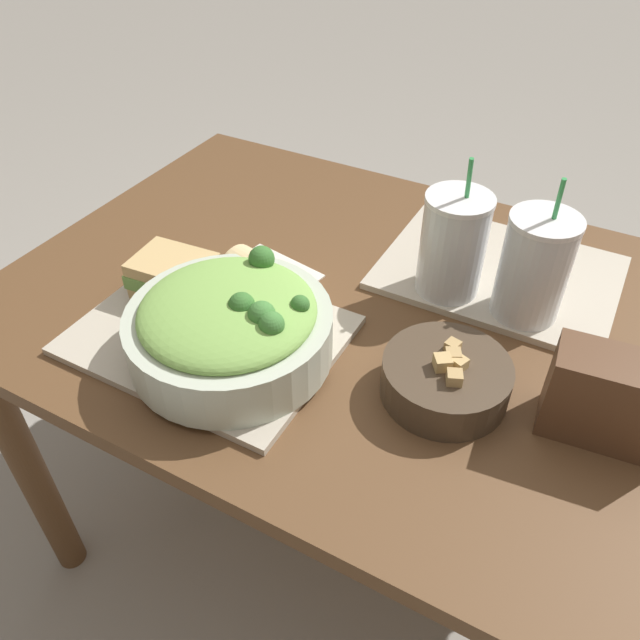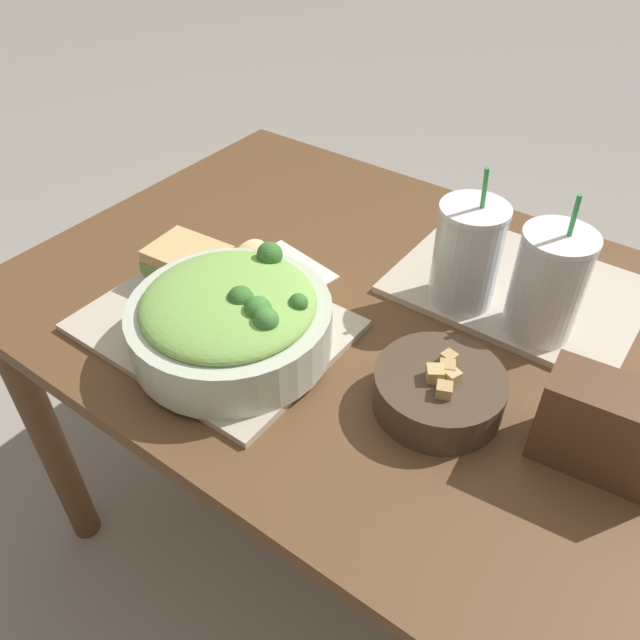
{
  "view_description": "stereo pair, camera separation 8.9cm",
  "coord_description": "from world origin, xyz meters",
  "views": [
    {
      "loc": [
        0.32,
        -0.74,
        1.35
      ],
      "look_at": [
        -0.01,
        -0.14,
        0.77
      ],
      "focal_mm": 35.0,
      "sensor_mm": 36.0,
      "label": 1
    },
    {
      "loc": [
        0.39,
        -0.69,
        1.35
      ],
      "look_at": [
        -0.01,
        -0.14,
        0.77
      ],
      "focal_mm": 35.0,
      "sensor_mm": 36.0,
      "label": 2
    }
  ],
  "objects": [
    {
      "name": "soup_bowl",
      "position": [
        0.18,
        -0.13,
        0.74
      ],
      "size": [
        0.18,
        0.18,
        0.08
      ],
      "color": "#473828",
      "rests_on": "dining_table"
    },
    {
      "name": "dining_table",
      "position": [
        0.0,
        0.0,
        0.61
      ],
      "size": [
        1.2,
        0.84,
        0.71
      ],
      "color": "brown",
      "rests_on": "ground_plane"
    },
    {
      "name": "drink_cup_red",
      "position": [
        0.23,
        0.08,
        0.8
      ],
      "size": [
        0.11,
        0.11,
        0.24
      ],
      "color": "silver",
      "rests_on": "tray_far"
    },
    {
      "name": "drink_cup_dark",
      "position": [
        0.11,
        0.08,
        0.8
      ],
      "size": [
        0.11,
        0.11,
        0.23
      ],
      "color": "silver",
      "rests_on": "tray_far"
    },
    {
      "name": "salad_bowl",
      "position": [
        -0.11,
        -0.22,
        0.78
      ],
      "size": [
        0.29,
        0.29,
        0.12
      ],
      "color": "beige",
      "rests_on": "tray_near"
    },
    {
      "name": "napkin_folded",
      "position": [
        -0.18,
        -0.01,
        0.71
      ],
      "size": [
        0.17,
        0.14,
        0.0
      ],
      "color": "silver",
      "rests_on": "dining_table"
    },
    {
      "name": "ground_plane",
      "position": [
        0.0,
        0.0,
        0.0
      ],
      "size": [
        12.0,
        12.0,
        0.0
      ],
      "primitive_type": "plane",
      "color": "gray"
    },
    {
      "name": "sandwich_near",
      "position": [
        -0.28,
        -0.14,
        0.75
      ],
      "size": [
        0.14,
        0.11,
        0.06
      ],
      "rotation": [
        0.0,
        0.0,
        0.08
      ],
      "color": "tan",
      "rests_on": "tray_near"
    },
    {
      "name": "tray_far",
      "position": [
        0.17,
        0.17,
        0.72
      ],
      "size": [
        0.39,
        0.3,
        0.01
      ],
      "color": "#BCB29E",
      "rests_on": "dining_table"
    },
    {
      "name": "baguette_near",
      "position": [
        -0.13,
        -0.09,
        0.76
      ],
      "size": [
        0.15,
        0.1,
        0.08
      ],
      "rotation": [
        0.0,
        0.0,
        1.35
      ],
      "color": "#DBBC84",
      "rests_on": "tray_near"
    },
    {
      "name": "tray_near",
      "position": [
        -0.17,
        -0.2,
        0.72
      ],
      "size": [
        0.39,
        0.3,
        0.01
      ],
      "color": "#BCB29E",
      "rests_on": "dining_table"
    },
    {
      "name": "chip_bag",
      "position": [
        0.38,
        -0.1,
        0.77
      ],
      "size": [
        0.16,
        0.09,
        0.12
      ],
      "rotation": [
        0.0,
        0.0,
        0.1
      ],
      "color": "brown",
      "rests_on": "dining_table"
    }
  ]
}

